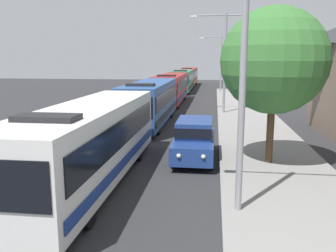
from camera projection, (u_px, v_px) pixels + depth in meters
name	position (u px, v px, depth m)	size (l,w,h in m)	color
bus_lead	(91.00, 140.00, 13.55)	(2.58, 11.74, 3.21)	silver
bus_second_in_line	(151.00, 101.00, 25.91)	(2.58, 11.57, 3.21)	#284C8C
bus_middle	(171.00, 88.00, 37.90)	(2.58, 12.08, 3.21)	maroon
bus_fourth_in_line	(182.00, 80.00, 50.97)	(2.58, 10.65, 3.21)	#33724C
bus_rear	(189.00, 76.00, 62.51)	(2.58, 12.33, 3.21)	maroon
white_suv	(194.00, 138.00, 16.96)	(1.86, 4.86, 1.90)	navy
streetlamp_near	(244.00, 42.00, 10.11)	(5.34, 0.28, 8.30)	gray
streetlamp_mid	(225.00, 52.00, 30.02)	(5.95, 0.28, 8.31)	gray
streetlamp_far	(221.00, 57.00, 49.99)	(6.09, 0.28, 7.69)	gray
roadside_tree	(274.00, 61.00, 15.26)	(4.59, 4.59, 6.79)	#4C3823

